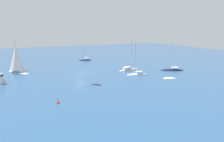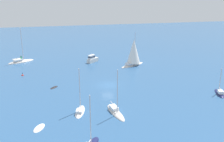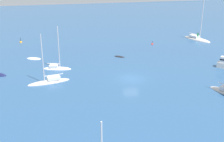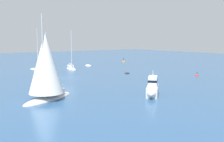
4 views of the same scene
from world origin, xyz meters
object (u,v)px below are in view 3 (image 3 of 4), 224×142
Objects in this scene: tender at (34,59)px; sailboat_1 at (57,68)px; mooring_buoy at (152,44)px; channel_buoy at (21,42)px; yacht_2 at (49,82)px; yacht at (197,39)px; skiff at (119,57)px.

tender is 7.85m from sailboat_1.
channel_buoy is at bearing 165.72° from mooring_buoy.
yacht_2 is 26.02m from channel_buoy.
mooring_buoy is (29.39, -7.48, -0.00)m from channel_buoy.
tender is 38.36m from yacht.
tender is at bearing 136.70° from sailboat_1.
sailboat_1 is at bearing -121.16° from skiff.
yacht is at bearing 62.27° from skiff.
yacht_2 is 6.08m from sailboat_1.
channel_buoy is (-6.35, 25.23, -0.14)m from yacht_2.
sailboat_1 reaches higher than tender.
tender is 0.38× the size of yacht_2.
yacht reaches higher than yacht_2.
mooring_buoy reaches higher than tender.
skiff is at bearing -36.41° from channel_buoy.
tender is 0.39× the size of sailboat_1.
tender is 3.39× the size of mooring_buoy.
yacht is at bearing -146.95° from tender.
channel_buoy is (-7.71, 19.31, -0.17)m from sailboat_1.
channel_buoy is at bearing -52.30° from tender.
skiff is at bearing -154.54° from yacht_2.
sailboat_1 reaches higher than skiff.
channel_buoy is (-41.16, 5.76, -0.14)m from yacht.
channel_buoy is (-20.11, 14.83, 0.01)m from skiff.
yacht_2 is 6.15× the size of channel_buoy.
tender is 0.32× the size of yacht.
yacht reaches higher than tender.
skiff is 1.67× the size of channel_buoy.
mooring_buoy is (9.28, 7.35, 0.01)m from skiff.
mooring_buoy is at bearing 42.31° from sailboat_1.
yacht is (37.72, 6.96, 0.15)m from tender.
channel_buoy is 1.47× the size of mooring_buoy.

